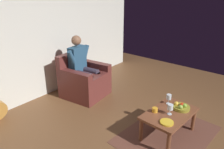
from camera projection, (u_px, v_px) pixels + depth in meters
name	position (u px, v px, depth m)	size (l,w,h in m)	color
wall_back	(38.00, 32.00, 4.38)	(5.62, 0.06, 2.75)	silver
rug	(167.00, 134.00, 3.56)	(1.60, 1.17, 0.01)	brown
armchair	(84.00, 81.00, 4.73)	(0.92, 0.92, 0.92)	brown
person_seated	(82.00, 64.00, 4.60)	(0.66, 0.62, 1.29)	#294F6F
coffee_table	(169.00, 116.00, 3.42)	(0.94, 0.62, 0.42)	brown
wine_glass_near	(170.00, 108.00, 3.31)	(0.09, 0.09, 0.17)	silver
wine_glass_far	(169.00, 97.00, 3.60)	(0.08, 0.08, 0.17)	silver
fruit_bowl	(181.00, 107.00, 3.48)	(0.26, 0.26, 0.11)	olive
decorative_dish	(167.00, 122.00, 3.13)	(0.19, 0.19, 0.02)	gold
candle_jar	(155.00, 110.00, 3.40)	(0.09, 0.09, 0.07)	gold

